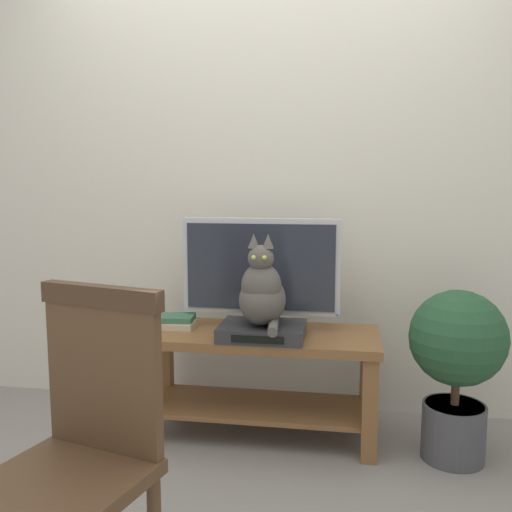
# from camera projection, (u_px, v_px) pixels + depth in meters

# --- Properties ---
(ground_plane) EXTENTS (12.00, 12.00, 0.00)m
(ground_plane) POSITION_uv_depth(u_px,v_px,m) (232.00, 501.00, 2.18)
(ground_plane) COLOR gray
(back_wall) EXTENTS (7.00, 0.12, 2.80)m
(back_wall) POSITION_uv_depth(u_px,v_px,m) (269.00, 154.00, 3.02)
(back_wall) COLOR beige
(back_wall) RESTS_ON ground
(tv_stand) EXTENTS (1.17, 0.47, 0.52)m
(tv_stand) POSITION_uv_depth(u_px,v_px,m) (258.00, 364.00, 2.71)
(tv_stand) COLOR brown
(tv_stand) RESTS_ON ground
(tv) EXTENTS (0.79, 0.20, 0.55)m
(tv) POSITION_uv_depth(u_px,v_px,m) (261.00, 271.00, 2.75)
(tv) COLOR #B7B7BC
(tv) RESTS_ON tv_stand
(media_box) EXTENTS (0.40, 0.30, 0.07)m
(media_box) POSITION_uv_depth(u_px,v_px,m) (262.00, 331.00, 2.59)
(media_box) COLOR #2D2D30
(media_box) RESTS_ON tv_stand
(cat) EXTENTS (0.22, 0.37, 0.43)m
(cat) POSITION_uv_depth(u_px,v_px,m) (262.00, 292.00, 2.55)
(cat) COLOR #514C47
(cat) RESTS_ON media_box
(wooden_chair) EXTENTS (0.49, 0.50, 0.96)m
(wooden_chair) POSITION_uv_depth(u_px,v_px,m) (82.00, 438.00, 1.52)
(wooden_chair) COLOR #513823
(wooden_chair) RESTS_ON ground
(book_stack) EXTENTS (0.25, 0.16, 0.06)m
(book_stack) POSITION_uv_depth(u_px,v_px,m) (171.00, 321.00, 2.78)
(book_stack) COLOR beige
(book_stack) RESTS_ON tv_stand
(potted_plant) EXTENTS (0.43, 0.43, 0.78)m
(potted_plant) POSITION_uv_depth(u_px,v_px,m) (457.00, 358.00, 2.46)
(potted_plant) COLOR #47474C
(potted_plant) RESTS_ON ground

